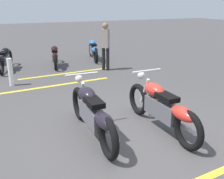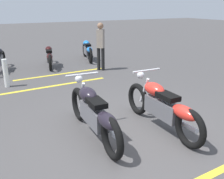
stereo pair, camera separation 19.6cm
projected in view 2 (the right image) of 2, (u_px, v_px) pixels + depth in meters
The scene contains 9 objects.
ground_plane at pixel (133, 136), 4.65m from camera, with size 60.00×60.00×0.00m, color #474444.
motorcycle_bright_foreground at pixel (163, 106), 4.76m from camera, with size 2.23×0.62×1.04m.
motorcycle_dark_foreground at pixel (94, 113), 4.47m from camera, with size 2.23×0.62×1.04m.
motorcycle_row_far_left at pixel (87, 50), 10.79m from camera, with size 2.04×0.60×0.78m.
motorcycle_row_left at pixel (49, 56), 9.61m from camera, with size 1.92×0.56×0.73m.
bystander_near_row at pixel (101, 44), 8.98m from camera, with size 0.29×0.29×1.65m.
bollard_post at pixel (6, 73), 7.28m from camera, with size 0.14×0.14×0.80m, color white.
parking_stripe_mid at pixel (55, 86), 7.49m from camera, with size 3.20×0.12×0.01m, color yellow.
parking_stripe_far at pixel (62, 74), 8.76m from camera, with size 3.20×0.12×0.01m, color yellow.
Camera 2 is at (-3.47, 2.29, 2.26)m, focal length 41.59 mm.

